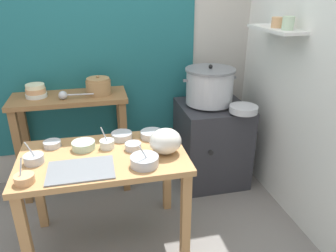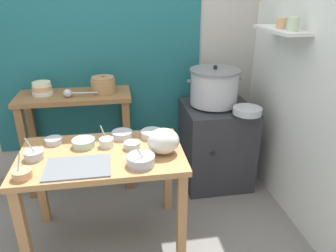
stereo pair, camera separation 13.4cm
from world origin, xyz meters
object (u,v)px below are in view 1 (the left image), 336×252
object	(u,v)px
bowl_stack_enamel	(36,91)
prep_bowl_6	(145,160)
clay_pot	(98,86)
prep_bowl_7	(107,144)
steamer_pot	(210,86)
prep_bowl_8	(133,146)
ladle	(64,95)
prep_bowl_1	(52,144)
wide_pan	(244,109)
prep_bowl_4	(84,145)
prep_bowl_0	(122,135)
stove_block	(211,142)
serving_tray	(81,170)
plastic_bag	(165,141)
prep_bowl_5	(152,134)
prep_bowl_3	(24,178)
back_shelf_table	(72,120)
prep_bowl_2	(34,159)
prep_table	(104,169)

from	to	relation	value
bowl_stack_enamel	prep_bowl_6	xyz separation A→B (m)	(0.74, -1.00, -0.20)
clay_pot	prep_bowl_7	size ratio (longest dim) A/B	1.32
steamer_pot	prep_bowl_8	bearing A→B (deg)	-140.61
ladle	prep_bowl_1	bearing A→B (deg)	-98.65
wide_pan	steamer_pot	bearing A→B (deg)	125.59
prep_bowl_4	prep_bowl_6	xyz separation A→B (m)	(0.37, -0.32, 0.01)
prep_bowl_0	prep_bowl_1	world-z (taller)	prep_bowl_0
prep_bowl_6	stove_block	bearing A→B (deg)	47.68
ladle	prep_bowl_7	bearing A→B (deg)	-63.47
clay_pot	serving_tray	xyz separation A→B (m)	(-0.16, -0.95, -0.24)
prep_bowl_0	plastic_bag	bearing A→B (deg)	-46.98
serving_tray	prep_bowl_5	size ratio (longest dim) A/B	2.38
serving_tray	prep_bowl_7	size ratio (longest dim) A/B	2.53
prep_bowl_3	prep_bowl_7	xyz separation A→B (m)	(0.48, 0.33, 0.00)
back_shelf_table	bowl_stack_enamel	size ratio (longest dim) A/B	5.62
plastic_bag	prep_bowl_5	size ratio (longest dim) A/B	1.28
wide_pan	prep_bowl_4	size ratio (longest dim) A/B	1.51
back_shelf_table	bowl_stack_enamel	bearing A→B (deg)	173.85
clay_pot	prep_bowl_6	xyz separation A→B (m)	(0.23, -0.97, -0.21)
serving_tray	prep_bowl_7	xyz separation A→B (m)	(0.17, 0.27, 0.03)
prep_bowl_4	prep_bowl_5	xyz separation A→B (m)	(0.49, 0.07, -0.00)
clay_pot	prep_bowl_4	size ratio (longest dim) A/B	1.32
prep_bowl_5	clay_pot	bearing A→B (deg)	121.08
prep_bowl_6	wide_pan	bearing A→B (deg)	31.78
plastic_bag	prep_bowl_2	size ratio (longest dim) A/B	1.36
prep_bowl_8	steamer_pot	bearing A→B (deg)	39.39
serving_tray	wide_pan	xyz separation A→B (m)	(1.32, 0.55, 0.08)
back_shelf_table	serving_tray	world-z (taller)	back_shelf_table
wide_pan	prep_bowl_5	distance (m)	0.84
prep_bowl_1	prep_bowl_4	distance (m)	0.23
stove_block	serving_tray	size ratio (longest dim) A/B	1.95
prep_table	prep_bowl_7	xyz separation A→B (m)	(0.04, 0.10, 0.14)
prep_bowl_1	prep_bowl_3	size ratio (longest dim) A/B	0.82
prep_bowl_4	prep_bowl_6	bearing A→B (deg)	-40.35
wide_pan	prep_bowl_8	world-z (taller)	wide_pan
steamer_pot	prep_bowl_2	world-z (taller)	steamer_pot
steamer_pot	prep_bowl_5	distance (m)	0.79
back_shelf_table	prep_bowl_2	bearing A→B (deg)	-103.77
plastic_bag	prep_bowl_2	distance (m)	0.84
back_shelf_table	prep_bowl_4	bearing A→B (deg)	-80.26
back_shelf_table	plastic_bag	size ratio (longest dim) A/B	4.46
prep_table	stove_block	world-z (taller)	stove_block
prep_table	ladle	distance (m)	0.81
serving_tray	prep_bowl_3	xyz separation A→B (m)	(-0.31, -0.06, 0.02)
prep_bowl_0	prep_bowl_3	world-z (taller)	prep_bowl_3
prep_bowl_2	stove_block	bearing A→B (deg)	24.37
back_shelf_table	prep_bowl_0	xyz separation A→B (m)	(0.38, -0.56, 0.07)
prep_bowl_2	prep_table	bearing A→B (deg)	0.78
back_shelf_table	clay_pot	world-z (taller)	clay_pot
stove_block	bowl_stack_enamel	world-z (taller)	bowl_stack_enamel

